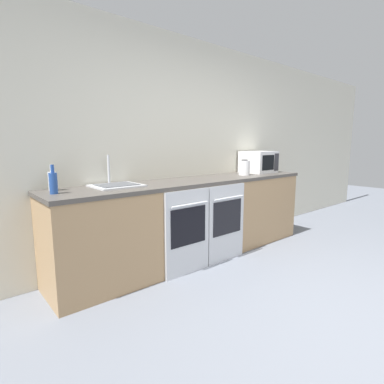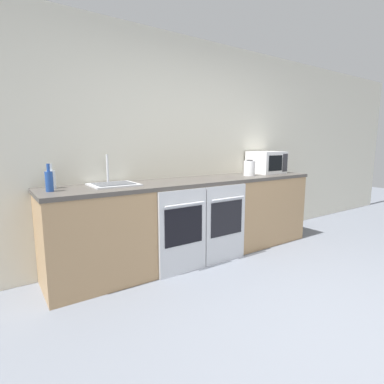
{
  "view_description": "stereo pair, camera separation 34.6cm",
  "coord_description": "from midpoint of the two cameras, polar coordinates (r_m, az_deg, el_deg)",
  "views": [
    {
      "loc": [
        -2.26,
        -0.69,
        1.34
      ],
      "look_at": [
        -0.05,
        1.91,
        0.79
      ],
      "focal_mm": 28.0,
      "sensor_mm": 36.0,
      "label": 1
    },
    {
      "loc": [
        -1.99,
        -0.9,
        1.34
      ],
      "look_at": [
        -0.05,
        1.91,
        0.79
      ],
      "focal_mm": 28.0,
      "sensor_mm": 36.0,
      "label": 2
    }
  ],
  "objects": [
    {
      "name": "oven_right",
      "position": [
        3.44,
        9.34,
        -5.96
      ],
      "size": [
        0.56,
        0.06,
        0.88
      ],
      "color": "silver",
      "rests_on": "ground_plane"
    },
    {
      "name": "bottle_clear",
      "position": [
        2.99,
        -22.31,
        2.32
      ],
      "size": [
        0.08,
        0.08,
        0.23
      ],
      "color": "silver",
      "rests_on": "counter_back"
    },
    {
      "name": "kettle",
      "position": [
        4.02,
        13.32,
        4.44
      ],
      "size": [
        0.15,
        0.15,
        0.21
      ],
      "color": "white",
      "rests_on": "counter_back"
    },
    {
      "name": "oven_left",
      "position": [
        3.08,
        1.54,
        -7.62
      ],
      "size": [
        0.56,
        0.06,
        0.88
      ],
      "color": "silver",
      "rests_on": "ground_plane"
    },
    {
      "name": "bottle_blue",
      "position": [
        2.8,
        -22.44,
        1.98
      ],
      "size": [
        0.07,
        0.07,
        0.24
      ],
      "color": "#234793",
      "rests_on": "counter_back"
    },
    {
      "name": "counter_back",
      "position": [
        3.55,
        3.43,
        -5.13
      ],
      "size": [
        3.36,
        0.64,
        0.93
      ],
      "color": "tan",
      "rests_on": "ground_plane"
    },
    {
      "name": "sink",
      "position": [
        3.06,
        -11.66,
        1.55
      ],
      "size": [
        0.45,
        0.41,
        0.3
      ],
      "color": "silver",
      "rests_on": "counter_back"
    },
    {
      "name": "microwave",
      "position": [
        4.42,
        16.18,
        5.45
      ],
      "size": [
        0.44,
        0.4,
        0.31
      ],
      "color": "silver",
      "rests_on": "counter_back"
    },
    {
      "name": "wall_back",
      "position": [
        3.71,
        0.3,
        8.53
      ],
      "size": [
        10.0,
        0.06,
        2.6
      ],
      "color": "silver",
      "rests_on": "ground_plane"
    },
    {
      "name": "ground_plane",
      "position": [
        2.64,
        32.26,
        -22.91
      ],
      "size": [
        16.0,
        16.0,
        0.0
      ],
      "primitive_type": "plane",
      "color": "slate"
    }
  ]
}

